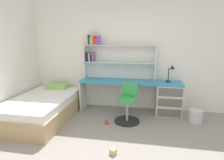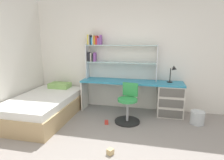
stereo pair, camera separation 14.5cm
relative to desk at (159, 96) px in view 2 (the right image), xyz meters
The scene contains 9 objects.
room_shell 2.34m from the desk, 153.09° to the right, with size 5.63×5.95×2.62m.
desk is the anchor object (origin of this frame).
bookshelf_hutch 1.50m from the desk, behind, with size 1.67×0.22×1.04m.
desk_lamp 0.64m from the desk, ahead, with size 0.20×0.17×0.38m.
swivel_chair 0.84m from the desk, 139.05° to the right, with size 0.52×0.52×0.79m.
bed_platform 2.54m from the desk, 163.77° to the right, with size 1.19×1.95×0.60m.
waste_bin 0.88m from the desk, 24.60° to the right, with size 0.28×0.28×0.26m, color silver.
toy_block_red_2 1.34m from the desk, 143.45° to the right, with size 0.07×0.07×0.07m, color red.
toy_block_natural_3 1.92m from the desk, 112.59° to the right, with size 0.08×0.08×0.08m, color tan.
Camera 2 is at (0.57, -1.96, 1.69)m, focal length 30.00 mm.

